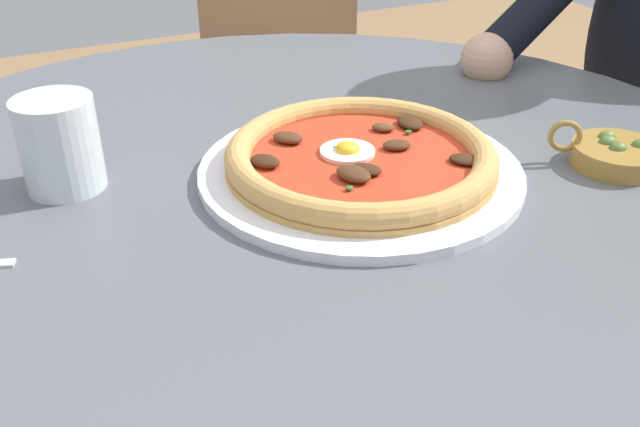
% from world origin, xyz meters
% --- Properties ---
extents(dining_table, '(1.01, 1.01, 0.72)m').
position_xyz_m(dining_table, '(0.00, 0.00, 0.57)').
color(dining_table, '#565B60').
rests_on(dining_table, ground).
extents(pizza_on_plate, '(0.32, 0.32, 0.04)m').
position_xyz_m(pizza_on_plate, '(-0.06, 0.01, 0.74)').
color(pizza_on_plate, white).
rests_on(pizza_on_plate, dining_table).
extents(water_glass, '(0.07, 0.07, 0.09)m').
position_xyz_m(water_glass, '(0.20, -0.09, 0.76)').
color(water_glass, silver).
rests_on(water_glass, dining_table).
extents(olive_pan, '(0.11, 0.09, 0.05)m').
position_xyz_m(olive_pan, '(-0.30, 0.10, 0.73)').
color(olive_pan, olive).
rests_on(olive_pan, dining_table).
extents(cafe_chair_spare_far, '(0.57, 0.57, 0.89)m').
position_xyz_m(cafe_chair_spare_far, '(-0.38, -0.97, 0.54)').
color(cafe_chair_spare_far, '#957050').
rests_on(cafe_chair_spare_far, ground).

